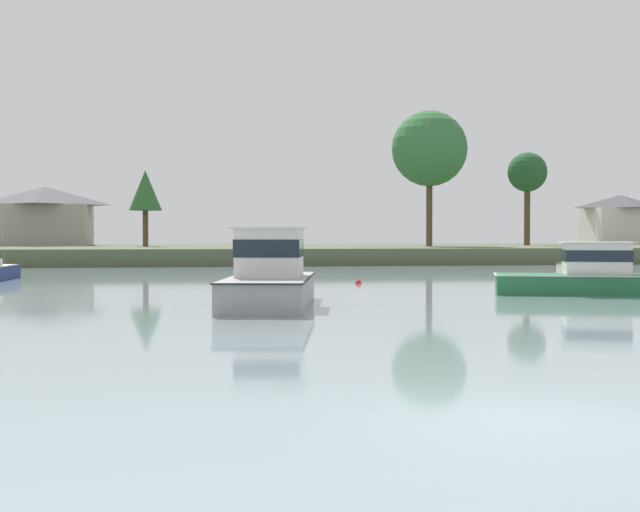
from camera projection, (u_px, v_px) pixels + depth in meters
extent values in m
plane|color=gray|center=(523.00, 422.00, 12.89)|extent=(545.59, 545.59, 0.00)
cube|color=#4C563D|center=(229.00, 252.00, 101.02)|extent=(245.52, 49.36, 1.54)
cube|color=beige|center=(586.00, 273.00, 60.26)|extent=(1.80, 5.72, 1.20)
cone|color=beige|center=(568.00, 271.00, 63.08)|extent=(1.61, 1.60, 1.61)
cube|color=black|center=(586.00, 264.00, 60.25)|extent=(1.87, 5.83, 0.05)
cube|color=silver|center=(586.00, 257.00, 60.25)|extent=(1.44, 1.88, 0.94)
cube|color=#19232D|center=(586.00, 256.00, 60.24)|extent=(1.46, 1.92, 0.34)
cube|color=beige|center=(586.00, 250.00, 60.23)|extent=(1.66, 2.10, 0.06)
cylinder|color=silver|center=(586.00, 243.00, 60.22)|extent=(0.03, 0.03, 0.92)
cube|color=orange|center=(279.00, 274.00, 60.02)|extent=(2.19, 3.05, 0.53)
cube|color=#C6B289|center=(279.00, 270.00, 60.01)|extent=(2.33, 3.19, 0.05)
cube|color=tan|center=(279.00, 270.00, 60.01)|extent=(1.07, 0.48, 0.03)
cube|color=gray|center=(270.00, 300.00, 33.87)|extent=(4.71, 9.54, 1.78)
cone|color=gray|center=(279.00, 292.00, 38.44)|extent=(3.17, 3.03, 2.74)
cube|color=black|center=(270.00, 277.00, 33.85)|extent=(4.86, 9.75, 0.05)
cube|color=silver|center=(270.00, 253.00, 33.99)|extent=(2.99, 3.58, 1.86)
cube|color=#19232D|center=(270.00, 248.00, 33.98)|extent=(3.05, 3.65, 0.67)
cube|color=beige|center=(270.00, 228.00, 33.96)|extent=(3.44, 4.02, 0.06)
cylinder|color=silver|center=(270.00, 209.00, 33.95)|extent=(0.03, 0.03, 1.44)
cube|color=#236B3D|center=(581.00, 290.00, 40.61)|extent=(8.25, 5.01, 1.46)
cube|color=silver|center=(581.00, 275.00, 40.60)|extent=(8.43, 5.16, 0.05)
cube|color=silver|center=(596.00, 259.00, 40.47)|extent=(3.41, 2.94, 1.46)
cube|color=#19232D|center=(596.00, 256.00, 40.46)|extent=(3.48, 3.00, 0.53)
cube|color=beige|center=(596.00, 242.00, 40.45)|extent=(3.85, 3.38, 0.06)
cylinder|color=silver|center=(597.00, 232.00, 40.44)|extent=(0.03, 0.03, 0.95)
sphere|color=red|center=(358.00, 283.00, 49.58)|extent=(0.36, 0.36, 0.36)
torus|color=#333338|center=(358.00, 279.00, 49.58)|extent=(0.12, 0.12, 0.02)
cylinder|color=brown|center=(527.00, 213.00, 104.43)|extent=(0.72, 0.72, 7.72)
sphere|color=#235128|center=(527.00, 172.00, 104.31)|extent=(4.72, 4.72, 4.72)
cylinder|color=brown|center=(145.00, 217.00, 95.03)|extent=(0.60, 0.60, 6.36)
cone|color=#2D602D|center=(145.00, 190.00, 94.96)|extent=(3.59, 3.59, 4.38)
cylinder|color=brown|center=(429.00, 206.00, 95.95)|extent=(0.69, 0.69, 8.89)
sphere|color=#336B38|center=(429.00, 148.00, 95.80)|extent=(8.32, 8.32, 8.32)
cube|color=#9E998E|center=(45.00, 225.00, 102.55)|extent=(10.28, 9.36, 4.78)
pyramid|color=#47474C|center=(45.00, 196.00, 102.46)|extent=(11.10, 10.11, 2.15)
cube|color=silver|center=(620.00, 226.00, 120.11)|extent=(9.00, 6.94, 4.95)
pyramid|color=#47474C|center=(620.00, 202.00, 120.03)|extent=(9.72, 7.49, 1.80)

